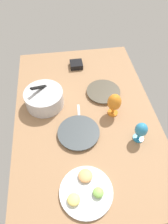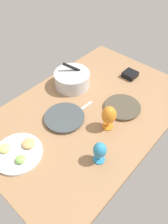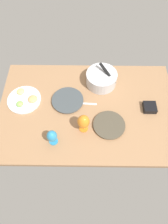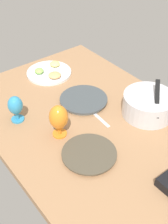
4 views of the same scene
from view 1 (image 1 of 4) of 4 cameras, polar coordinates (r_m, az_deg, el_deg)
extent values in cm
cube|color=#99704C|center=(155.53, 0.29, -0.58)|extent=(160.00, 104.00, 4.00)
cylinder|color=silver|center=(141.99, -1.50, -5.91)|extent=(26.57, 26.57, 1.65)
cylinder|color=#3E4549|center=(140.89, -1.51, -5.62)|extent=(28.88, 28.88, 0.99)
cylinder|color=beige|center=(167.88, 5.37, 5.48)|extent=(25.00, 25.00, 1.49)
cylinder|color=#494233|center=(167.04, 5.40, 5.77)|extent=(27.18, 27.18, 0.89)
cylinder|color=silver|center=(157.71, -10.98, 3.73)|extent=(28.94, 28.94, 12.58)
cylinder|color=white|center=(155.02, -11.19, 4.68)|extent=(26.05, 26.05, 2.26)
cube|color=black|center=(156.15, -11.42, 6.93)|extent=(16.25, 16.85, 11.93)
cylinder|color=silver|center=(124.56, 0.63, -21.29)|extent=(30.56, 30.56, 1.80)
ellipsoid|color=#F2A566|center=(125.13, 0.38, -17.29)|extent=(8.48, 8.48, 3.09)
ellipsoid|color=#F9E072|center=(120.84, -2.89, -23.14)|extent=(7.14, 7.14, 3.20)
ellipsoid|color=#8CC659|center=(121.84, 3.98, -21.46)|extent=(6.09, 6.09, 3.57)
cylinder|color=orange|center=(154.72, 7.96, -0.15)|extent=(7.67, 7.67, 1.00)
cylinder|color=orange|center=(152.76, 8.06, 0.45)|extent=(2.00, 2.00, 4.14)
ellipsoid|color=orange|center=(146.09, 8.44, 2.69)|extent=(9.94, 9.94, 13.67)
cylinder|color=teal|center=(144.96, 14.80, -7.00)|extent=(7.28, 7.28, 1.00)
cylinder|color=teal|center=(142.89, 15.00, -6.46)|extent=(2.00, 2.00, 4.07)
ellipsoid|color=teal|center=(136.92, 15.62, -4.77)|extent=(8.24, 8.24, 10.76)
cube|color=black|center=(191.75, -2.21, 13.04)|extent=(11.15, 11.15, 4.56)
cube|color=tan|center=(190.86, -2.23, 13.39)|extent=(9.14, 9.14, 1.46)
cube|color=silver|center=(152.94, -1.41, -0.43)|extent=(18.08, 2.92, 0.60)
camera|label=2|loc=(0.87, 78.51, 10.09)|focal=34.51mm
camera|label=3|loc=(1.49, 66.24, 45.06)|focal=32.38mm
camera|label=4|loc=(2.13, 25.90, 44.50)|focal=47.14mm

